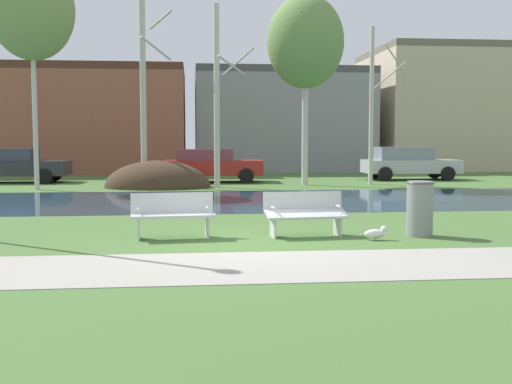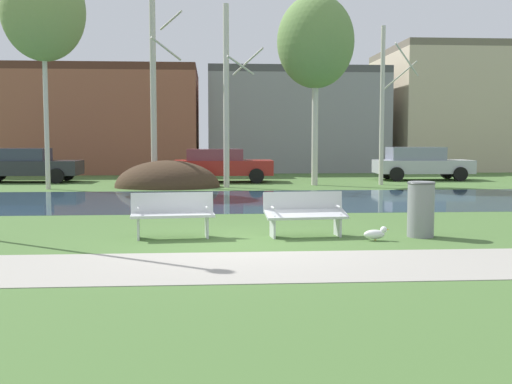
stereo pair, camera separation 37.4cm
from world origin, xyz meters
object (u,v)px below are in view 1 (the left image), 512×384
Objects in this scene: bench_left at (173,214)px; parked_van_nearest_dark at (11,165)px; trash_bin at (420,208)px; bench_right at (305,212)px; seagull at (376,233)px; parked_hatch_third_silver at (409,163)px; parked_sedan_second_red at (211,165)px.

parked_van_nearest_dark reaches higher than bench_left.
bench_left is at bearing 177.48° from trash_bin.
seagull is (1.25, -0.62, -0.34)m from bench_right.
seagull is at bearing -111.35° from parked_hatch_third_silver.
bench_left and bench_right have the same top height.
parked_van_nearest_dark is (-12.24, 16.21, 0.22)m from trash_bin.
bench_left is 17.63m from parked_van_nearest_dark.
trash_bin is (4.84, -0.21, 0.09)m from bench_left.
bench_left is at bearing -94.47° from parked_sedan_second_red.
parked_van_nearest_dark is (-11.24, 16.62, 0.65)m from seagull.
bench_left is 19.17m from parked_hatch_third_silver.
parked_van_nearest_dark is (-9.99, 16.00, 0.31)m from bench_right.
bench_right is 1.44m from seagull.
parked_sedan_second_red is at bearing 95.08° from bench_right.
bench_right is 15.54m from parked_sedan_second_red.
bench_left is 4.84m from trash_bin.
bench_right is at bearing 0.00° from bench_left.
parked_sedan_second_red is at bearing -176.01° from parked_hatch_third_silver.
parked_sedan_second_red reaches higher than bench_right.
parked_sedan_second_red is at bearing 103.02° from trash_bin.
bench_left is 0.38× the size of parked_sedan_second_red.
bench_left reaches higher than seagull.
trash_bin is 1.16m from seagull.
parked_sedan_second_red is 0.99× the size of parked_hatch_third_silver.
parked_sedan_second_red is (1.21, 15.47, 0.30)m from bench_left.
seagull is 0.11× the size of parked_sedan_second_red.
seagull is at bearing -9.14° from bench_left.
parked_sedan_second_red is (-1.38, 15.47, 0.30)m from bench_right.
parked_van_nearest_dark reaches higher than trash_bin.
bench_right is 0.35× the size of parked_van_nearest_dark.
trash_bin is at bearing -2.52° from bench_left.
bench_left is at bearing 170.86° from seagull.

